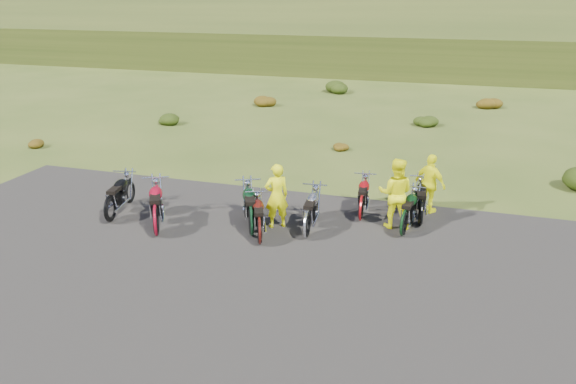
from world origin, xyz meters
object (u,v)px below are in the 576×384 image
(motorcycle_0, at_px, (112,222))
(motorcycle_7, at_px, (403,236))
(motorcycle_3, at_px, (307,238))
(person_middle, at_px, (277,197))

(motorcycle_0, relative_size, motorcycle_7, 1.07)
(motorcycle_3, height_order, motorcycle_7, motorcycle_3)
(motorcycle_0, bearing_deg, person_middle, -88.10)
(motorcycle_7, bearing_deg, person_middle, 103.45)
(motorcycle_7, distance_m, person_middle, 3.42)
(motorcycle_3, bearing_deg, motorcycle_0, 90.88)
(motorcycle_0, distance_m, motorcycle_3, 5.39)
(motorcycle_3, bearing_deg, person_middle, 60.06)
(motorcycle_7, bearing_deg, motorcycle_3, 116.34)
(motorcycle_3, relative_size, person_middle, 1.18)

